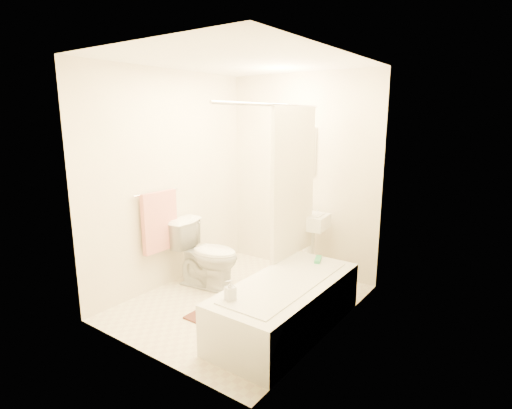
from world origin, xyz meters
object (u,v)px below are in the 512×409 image
Objects in this scene: toilet at (207,254)px; bathtub at (286,305)px; soap_bottle at (230,290)px; sink at (308,244)px; bath_mat at (218,317)px.

toilet is 1.27m from bathtub.
bathtub is at bearing 72.29° from soap_bottle.
toilet is 1.19m from sink.
sink reaches higher than soap_bottle.
soap_bottle reaches higher than bathtub.
toilet reaches higher than soap_bottle.
toilet is 4.49× the size of soap_bottle.
soap_bottle is at bearing -138.00° from toilet.
bath_mat is (0.60, -0.51, -0.37)m from toilet.
sink is at bearing -52.70° from toilet.
bathtub reaches higher than bath_mat.
toilet is 1.43× the size of bath_mat.
bath_mat is at bearing -139.29° from toilet.
soap_bottle reaches higher than bath_mat.
bathtub is at bearing -111.64° from toilet.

